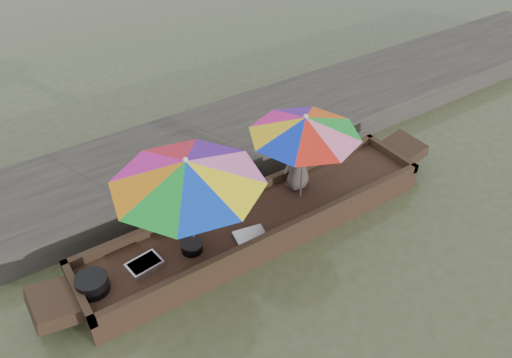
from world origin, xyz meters
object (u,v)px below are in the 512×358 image
tray_crayfish (145,265)px  umbrella_stern (303,158)px  vendor (298,158)px  umbrella_bow (190,204)px  tray_scallop (250,236)px  boat_hull (259,223)px  charcoal_grill (192,247)px  supply_bag (210,208)px  cooking_pot (92,284)px

tray_crayfish → umbrella_stern: (2.73, 0.01, 0.73)m
vendor → umbrella_bow: bearing=-5.0°
tray_crayfish → tray_scallop: bearing=-11.8°
tray_crayfish → umbrella_stern: size_ratio=0.27×
tray_crayfish → boat_hull: bearing=0.4°
charcoal_grill → supply_bag: (0.61, 0.54, 0.06)m
charcoal_grill → tray_crayfish: bearing=173.6°
boat_hull → cooking_pot: size_ratio=13.50×
cooking_pot → umbrella_bow: bearing=0.2°
umbrella_stern → cooking_pot: bearing=-179.9°
vendor → umbrella_stern: 0.36m
tray_crayfish → supply_bag: size_ratio=1.66×
tray_scallop → vendor: bearing=24.5°
cooking_pot → umbrella_stern: umbrella_stern is taller
cooking_pot → vendor: vendor is taller
vendor → umbrella_stern: (-0.13, -0.27, 0.21)m
supply_bag → umbrella_bow: (-0.53, -0.45, 0.65)m
cooking_pot → supply_bag: size_ratio=1.54×
boat_hull → vendor: vendor is taller
cooking_pot → boat_hull: bearing=0.1°
cooking_pot → vendor: size_ratio=0.38×
tray_scallop → vendor: (1.32, 0.60, 0.54)m
tray_scallop → supply_bag: size_ratio=1.66×
supply_bag → tray_scallop: bearing=-73.6°
umbrella_bow → tray_scallop: bearing=-23.7°
umbrella_bow → charcoal_grill: bearing=-132.6°
boat_hull → umbrella_bow: (-1.15, 0.00, 0.95)m
tray_crayfish → umbrella_stern: umbrella_stern is taller
tray_crayfish → charcoal_grill: bearing=-6.4°
tray_scallop → charcoal_grill: (-0.84, 0.24, 0.04)m
supply_bag → umbrella_bow: umbrella_bow is taller
tray_crayfish → charcoal_grill: (0.70, -0.08, 0.03)m
supply_bag → umbrella_stern: umbrella_stern is taller
supply_bag → vendor: 1.62m
supply_bag → tray_crayfish: bearing=-160.6°
boat_hull → supply_bag: bearing=144.2°
boat_hull → umbrella_bow: 1.49m
cooking_pot → supply_bag: bearing=12.6°
boat_hull → vendor: bearing=16.2°
cooking_pot → vendor: 3.62m
vendor → umbrella_bow: 2.11m
charcoal_grill → umbrella_bow: 0.71m
vendor → umbrella_stern: umbrella_stern is taller
boat_hull → umbrella_stern: (0.80, 0.00, 0.95)m
cooking_pot → umbrella_bow: (1.51, 0.01, 0.66)m
charcoal_grill → umbrella_bow: bearing=47.4°
charcoal_grill → vendor: size_ratio=0.27×
cooking_pot → tray_scallop: bearing=-8.2°
charcoal_grill → supply_bag: bearing=41.5°
boat_hull → umbrella_stern: 1.24m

